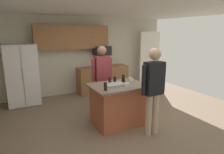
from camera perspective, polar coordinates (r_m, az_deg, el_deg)
floor at (r=4.75m, az=3.46°, el=-12.97°), size 7.04×7.04×0.00m
ceiling at (r=4.29m, az=3.97°, el=19.97°), size 7.04×7.04×0.00m
back_wall at (r=6.86m, az=-8.58°, el=6.41°), size 6.40×0.10×2.60m
french_door_window_panel at (r=7.79m, az=10.96°, el=5.62°), size 0.90×0.06×2.00m
cabinet_run_upper at (r=6.50m, az=-11.57°, el=11.45°), size 2.40×0.38×0.75m
cabinet_run_lower at (r=6.93m, az=-2.78°, el=-0.53°), size 1.80×0.63×0.90m
refrigerator at (r=6.15m, az=-24.98°, el=0.55°), size 0.87×0.76×1.76m
microwave_over_range at (r=6.79m, az=-2.95°, el=7.74°), size 0.56×0.40×0.32m
kitchen_island at (r=4.48m, az=1.79°, el=-7.99°), size 1.23×0.92×0.93m
person_guest_left at (r=3.93m, az=12.13°, el=-2.53°), size 0.57×0.24×1.79m
person_host_foreground at (r=5.01m, az=-2.92°, el=0.76°), size 0.57×0.23×1.75m
mug_ceramic_white at (r=4.10m, az=4.63°, el=-2.47°), size 0.13×0.09×0.11m
glass_pilsner at (r=4.51m, az=0.85°, el=-0.76°), size 0.06×0.06×0.14m
glass_stout_tall at (r=4.43m, az=-0.65°, el=-1.06°), size 0.06×0.06×0.14m
glass_short_whisky at (r=4.57m, az=3.35°, el=-0.75°), size 0.08×0.08×0.12m
tumbler_amber at (r=4.73m, az=3.41°, el=-0.14°), size 0.07×0.07×0.14m
glass_dark_ale at (r=3.91m, az=-1.95°, el=-2.78°), size 0.07×0.07×0.17m
mug_blue_stoneware at (r=4.58m, az=5.47°, el=-0.86°), size 0.12×0.08×0.10m
serving_tray at (r=4.27m, az=0.86°, el=-2.25°), size 0.44×0.30×0.04m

